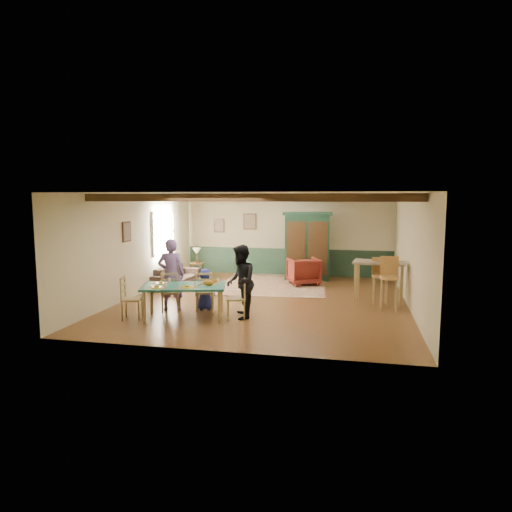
% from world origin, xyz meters
% --- Properties ---
extents(floor, '(8.00, 8.00, 0.00)m').
position_xyz_m(floor, '(0.00, 0.00, 0.00)').
color(floor, '#573218').
rests_on(floor, ground).
extents(wall_back, '(7.00, 0.02, 2.70)m').
position_xyz_m(wall_back, '(0.00, 4.00, 1.35)').
color(wall_back, beige).
rests_on(wall_back, floor).
extents(wall_left, '(0.02, 8.00, 2.70)m').
position_xyz_m(wall_left, '(-3.50, 0.00, 1.35)').
color(wall_left, beige).
rests_on(wall_left, floor).
extents(wall_right, '(0.02, 8.00, 2.70)m').
position_xyz_m(wall_right, '(3.50, 0.00, 1.35)').
color(wall_right, beige).
rests_on(wall_right, floor).
extents(ceiling, '(7.00, 8.00, 0.02)m').
position_xyz_m(ceiling, '(0.00, 0.00, 2.70)').
color(ceiling, white).
rests_on(ceiling, wall_back).
extents(wainscot_back, '(6.95, 0.03, 0.90)m').
position_xyz_m(wainscot_back, '(0.00, 3.98, 0.45)').
color(wainscot_back, '#1E3727').
rests_on(wainscot_back, floor).
extents(ceiling_beam_front, '(6.95, 0.16, 0.16)m').
position_xyz_m(ceiling_beam_front, '(0.00, -2.30, 2.61)').
color(ceiling_beam_front, '#321F0E').
rests_on(ceiling_beam_front, ceiling).
extents(ceiling_beam_mid, '(6.95, 0.16, 0.16)m').
position_xyz_m(ceiling_beam_mid, '(0.00, 0.40, 2.61)').
color(ceiling_beam_mid, '#321F0E').
rests_on(ceiling_beam_mid, ceiling).
extents(ceiling_beam_back, '(6.95, 0.16, 0.16)m').
position_xyz_m(ceiling_beam_back, '(0.00, 3.00, 2.61)').
color(ceiling_beam_back, '#321F0E').
rests_on(ceiling_beam_back, ceiling).
extents(window_left, '(0.06, 1.60, 1.30)m').
position_xyz_m(window_left, '(-3.47, 1.70, 1.55)').
color(window_left, white).
rests_on(window_left, wall_left).
extents(picture_left_wall, '(0.04, 0.42, 0.52)m').
position_xyz_m(picture_left_wall, '(-3.47, -0.60, 1.75)').
color(picture_left_wall, gray).
rests_on(picture_left_wall, wall_left).
extents(picture_back_a, '(0.45, 0.04, 0.55)m').
position_xyz_m(picture_back_a, '(-1.30, 3.97, 1.80)').
color(picture_back_a, gray).
rests_on(picture_back_a, wall_back).
extents(picture_back_b, '(0.38, 0.04, 0.48)m').
position_xyz_m(picture_back_b, '(-2.40, 3.97, 1.65)').
color(picture_back_b, gray).
rests_on(picture_back_b, wall_back).
extents(dining_table, '(1.94, 1.37, 0.73)m').
position_xyz_m(dining_table, '(-1.37, -2.11, 0.37)').
color(dining_table, '#1D5B4C').
rests_on(dining_table, floor).
extents(dining_chair_far_left, '(0.50, 0.51, 0.93)m').
position_xyz_m(dining_chair_far_left, '(-1.92, -1.53, 0.46)').
color(dining_chair_far_left, '#99814C').
rests_on(dining_chair_far_left, floor).
extents(dining_chair_far_right, '(0.50, 0.51, 0.93)m').
position_xyz_m(dining_chair_far_right, '(-1.16, -1.34, 0.46)').
color(dining_chair_far_right, '#99814C').
rests_on(dining_chair_far_right, floor).
extents(dining_chair_end_left, '(0.51, 0.50, 0.93)m').
position_xyz_m(dining_chair_end_left, '(-2.46, -2.38, 0.46)').
color(dining_chair_end_left, '#99814C').
rests_on(dining_chair_end_left, floor).
extents(dining_chair_end_right, '(0.51, 0.50, 0.93)m').
position_xyz_m(dining_chair_end_right, '(-0.29, -1.84, 0.46)').
color(dining_chair_end_right, '#99814C').
rests_on(dining_chair_end_right, floor).
extents(person_man, '(0.69, 0.54, 1.68)m').
position_xyz_m(person_man, '(-1.94, -1.45, 0.84)').
color(person_man, slate).
rests_on(person_man, floor).
extents(person_woman, '(0.78, 0.90, 1.61)m').
position_xyz_m(person_woman, '(-0.19, -1.82, 0.80)').
color(person_woman, black).
rests_on(person_woman, floor).
extents(person_child, '(0.54, 0.42, 0.98)m').
position_xyz_m(person_child, '(-1.18, -1.26, 0.49)').
color(person_child, '#252F97').
rests_on(person_child, floor).
extents(cat, '(0.37, 0.22, 0.18)m').
position_xyz_m(cat, '(-0.83, -2.08, 0.82)').
color(cat, '#C47822').
rests_on(cat, dining_table).
extents(place_setting_near_left, '(0.45, 0.38, 0.11)m').
position_xyz_m(place_setting_near_left, '(-1.83, -2.48, 0.79)').
color(place_setting_near_left, gold).
rests_on(place_setting_near_left, dining_table).
extents(place_setting_near_center, '(0.45, 0.38, 0.11)m').
position_xyz_m(place_setting_near_center, '(-1.22, -2.33, 0.79)').
color(place_setting_near_center, gold).
rests_on(place_setting_near_center, dining_table).
extents(place_setting_far_left, '(0.45, 0.38, 0.11)m').
position_xyz_m(place_setting_far_left, '(-1.95, -2.01, 0.79)').
color(place_setting_far_left, gold).
rests_on(place_setting_far_left, dining_table).
extents(place_setting_far_right, '(0.45, 0.38, 0.11)m').
position_xyz_m(place_setting_far_right, '(-0.91, -1.75, 0.79)').
color(place_setting_far_right, gold).
rests_on(place_setting_far_right, dining_table).
extents(area_rug, '(3.32, 3.85, 0.01)m').
position_xyz_m(area_rug, '(-0.15, 2.19, 0.01)').
color(area_rug, tan).
rests_on(area_rug, floor).
extents(armoire, '(1.58, 0.76, 2.16)m').
position_xyz_m(armoire, '(0.74, 3.21, 1.08)').
color(armoire, '#132F20').
rests_on(armoire, floor).
extents(armchair, '(1.15, 1.16, 0.81)m').
position_xyz_m(armchair, '(0.73, 2.36, 0.40)').
color(armchair, '#4D120F').
rests_on(armchair, floor).
extents(sofa, '(0.87, 2.00, 0.57)m').
position_xyz_m(sofa, '(-2.98, 1.45, 0.29)').
color(sofa, '#382A23').
rests_on(sofa, floor).
extents(end_table, '(0.48, 0.48, 0.52)m').
position_xyz_m(end_table, '(-2.76, 2.62, 0.26)').
color(end_table, '#321F0E').
rests_on(end_table, floor).
extents(table_lamp, '(0.27, 0.27, 0.48)m').
position_xyz_m(table_lamp, '(-2.76, 2.62, 0.76)').
color(table_lamp, beige).
rests_on(table_lamp, end_table).
extents(counter_table, '(1.33, 0.88, 1.05)m').
position_xyz_m(counter_table, '(2.82, 0.33, 0.52)').
color(counter_table, tan).
rests_on(counter_table, floor).
extents(bar_stool_left, '(0.43, 0.46, 1.15)m').
position_xyz_m(bar_stool_left, '(2.84, 0.15, 0.57)').
color(bar_stool_left, '#B58546').
rests_on(bar_stool_left, floor).
extents(bar_stool_right, '(0.46, 0.50, 1.24)m').
position_xyz_m(bar_stool_right, '(3.01, -0.38, 0.62)').
color(bar_stool_right, '#B58546').
rests_on(bar_stool_right, floor).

